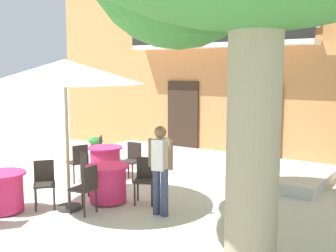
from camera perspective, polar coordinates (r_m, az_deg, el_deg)
The scene contains 16 objects.
ground_plane at distance 9.07m, azimuth -11.46°, elevation -9.52°, with size 120.00×120.00×0.00m, color beige.
building_facade at distance 14.20m, azimuth 11.13°, elevation 11.96°, with size 13.00×5.09×7.50m.
entrance_step_platform at distance 11.54m, azimuth 4.18°, elevation -5.01°, with size 6.88×2.53×0.25m, color silver.
cafe_table_near_tree at distance 10.57m, azimuth -8.54°, elevation -4.78°, with size 0.86×0.86×0.76m.
cafe_chair_near_tree_0 at distance 10.14m, azimuth -12.08°, elevation -4.60°, with size 0.51×0.51×0.91m.
cafe_chair_near_tree_1 at distance 10.17m, azimuth -4.91°, elevation -4.42°, with size 0.44×0.44×0.91m.
cafe_chair_near_tree_2 at distance 11.28m, azimuth -8.58°, elevation -3.28°, with size 0.56×0.56×0.91m.
cafe_table_middle at distance 8.57m, azimuth -8.19°, elevation -7.74°, with size 0.86×0.86×0.76m.
cafe_chair_middle_0 at distance 9.17m, azimuth -10.70°, elevation -5.89°, with size 0.52×0.52×0.91m.
cafe_chair_middle_1 at distance 7.93m, azimuth -11.11°, elevation -8.06°, with size 0.43×0.43×0.91m.
cafe_chair_middle_2 at distance 8.45m, azimuth -3.12°, elevation -6.93°, with size 0.54×0.54×0.91m.
cafe_table_front at distance 8.51m, azimuth -21.57°, elevation -8.33°, with size 0.86×0.86×0.76m.
cafe_chair_front_1 at distance 8.50m, azimuth -16.49°, elevation -7.15°, with size 0.56×0.56×0.91m.
cafe_umbrella at distance 7.96m, azimuth -13.85°, elevation 7.11°, with size 2.90×2.90×2.85m.
ground_planter_left at distance 13.71m, azimuth -9.83°, elevation -2.37°, with size 0.46×0.46×0.51m.
pedestrian_near_entrance at distance 7.63m, azimuth -1.05°, elevation -5.38°, with size 0.53×0.38×1.66m.
Camera 1 is at (6.28, -5.98, 2.67)m, focal length 44.76 mm.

